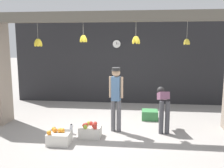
{
  "coord_description": "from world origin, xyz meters",
  "views": [
    {
      "loc": [
        0.7,
        -5.82,
        2.11
      ],
      "look_at": [
        0.0,
        0.44,
        1.08
      ],
      "focal_mm": 40.0,
      "sensor_mm": 36.0,
      "label": 1
    }
  ],
  "objects_px": {
    "produce_box_green": "(150,115)",
    "water_bottle": "(71,129)",
    "shopkeeper": "(116,95)",
    "wall_clock": "(117,44)",
    "fruit_crate_oranges": "(59,137)",
    "worker_stooping": "(163,104)",
    "fruit_crate_apples": "(90,131)"
  },
  "relations": [
    {
      "from": "water_bottle",
      "to": "fruit_crate_apples",
      "type": "bearing_deg",
      "value": -18.05
    },
    {
      "from": "fruit_crate_oranges",
      "to": "produce_box_green",
      "type": "xyz_separation_m",
      "value": [
        1.98,
        1.96,
        -0.01
      ]
    },
    {
      "from": "worker_stooping",
      "to": "wall_clock",
      "type": "height_order",
      "value": "wall_clock"
    },
    {
      "from": "produce_box_green",
      "to": "wall_clock",
      "type": "height_order",
      "value": "wall_clock"
    },
    {
      "from": "produce_box_green",
      "to": "water_bottle",
      "type": "bearing_deg",
      "value": -144.34
    },
    {
      "from": "fruit_crate_apples",
      "to": "produce_box_green",
      "type": "xyz_separation_m",
      "value": [
        1.4,
        1.51,
        -0.01
      ]
    },
    {
      "from": "shopkeeper",
      "to": "water_bottle",
      "type": "distance_m",
      "value": 1.33
    },
    {
      "from": "worker_stooping",
      "to": "wall_clock",
      "type": "bearing_deg",
      "value": 112.3
    },
    {
      "from": "worker_stooping",
      "to": "fruit_crate_oranges",
      "type": "relative_size",
      "value": 2.18
    },
    {
      "from": "shopkeeper",
      "to": "fruit_crate_oranges",
      "type": "xyz_separation_m",
      "value": [
        -1.13,
        -0.9,
        -0.76
      ]
    },
    {
      "from": "shopkeeper",
      "to": "fruit_crate_apples",
      "type": "height_order",
      "value": "shopkeeper"
    },
    {
      "from": "fruit_crate_apples",
      "to": "produce_box_green",
      "type": "height_order",
      "value": "fruit_crate_apples"
    },
    {
      "from": "produce_box_green",
      "to": "shopkeeper",
      "type": "bearing_deg",
      "value": -128.78
    },
    {
      "from": "fruit_crate_oranges",
      "to": "water_bottle",
      "type": "height_order",
      "value": "fruit_crate_oranges"
    },
    {
      "from": "worker_stooping",
      "to": "fruit_crate_apples",
      "type": "distance_m",
      "value": 1.86
    },
    {
      "from": "fruit_crate_apples",
      "to": "water_bottle",
      "type": "height_order",
      "value": "fruit_crate_apples"
    },
    {
      "from": "fruit_crate_oranges",
      "to": "fruit_crate_apples",
      "type": "xyz_separation_m",
      "value": [
        0.58,
        0.46,
        0.0
      ]
    },
    {
      "from": "fruit_crate_oranges",
      "to": "worker_stooping",
      "type": "bearing_deg",
      "value": 25.48
    },
    {
      "from": "worker_stooping",
      "to": "wall_clock",
      "type": "xyz_separation_m",
      "value": [
        -1.39,
        2.77,
        1.42
      ]
    },
    {
      "from": "fruit_crate_apples",
      "to": "wall_clock",
      "type": "xyz_separation_m",
      "value": [
        0.28,
        3.38,
        1.95
      ]
    },
    {
      "from": "worker_stooping",
      "to": "water_bottle",
      "type": "xyz_separation_m",
      "value": [
        -2.16,
        -0.46,
        -0.57
      ]
    },
    {
      "from": "shopkeeper",
      "to": "worker_stooping",
      "type": "distance_m",
      "value": 1.16
    },
    {
      "from": "fruit_crate_apples",
      "to": "produce_box_green",
      "type": "distance_m",
      "value": 2.05
    },
    {
      "from": "shopkeeper",
      "to": "wall_clock",
      "type": "distance_m",
      "value": 3.18
    },
    {
      "from": "water_bottle",
      "to": "wall_clock",
      "type": "distance_m",
      "value": 3.86
    },
    {
      "from": "fruit_crate_oranges",
      "to": "wall_clock",
      "type": "distance_m",
      "value": 4.39
    },
    {
      "from": "worker_stooping",
      "to": "fruit_crate_oranges",
      "type": "height_order",
      "value": "worker_stooping"
    },
    {
      "from": "shopkeeper",
      "to": "water_bottle",
      "type": "xyz_separation_m",
      "value": [
        -1.03,
        -0.29,
        -0.79
      ]
    },
    {
      "from": "produce_box_green",
      "to": "worker_stooping",
      "type": "bearing_deg",
      "value": -72.74
    },
    {
      "from": "worker_stooping",
      "to": "fruit_crate_apples",
      "type": "bearing_deg",
      "value": -164.14
    },
    {
      "from": "wall_clock",
      "to": "water_bottle",
      "type": "bearing_deg",
      "value": -103.35
    },
    {
      "from": "wall_clock",
      "to": "worker_stooping",
      "type": "bearing_deg",
      "value": -63.31
    }
  ]
}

